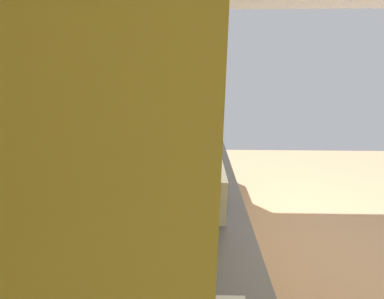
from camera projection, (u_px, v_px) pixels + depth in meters
ground_plane at (331, 263)px, 2.34m from camera, size 6.71×6.71×0.00m
wall_back at (153, 134)px, 1.92m from camera, size 4.31×0.12×2.67m
counter_run at (198, 251)px, 1.88m from camera, size 3.48×0.67×0.91m
upper_cabinets at (175, 74)px, 1.43m from camera, size 2.65×0.32×0.60m
window_back_wall at (93, 273)px, 0.66m from camera, size 0.55×0.02×0.67m
oven_range at (198, 157)px, 3.81m from camera, size 0.64×0.66×1.09m
microwave at (197, 187)px, 1.64m from camera, size 0.46×0.38×0.31m
bowl at (205, 172)px, 2.16m from camera, size 0.18×0.18×0.05m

